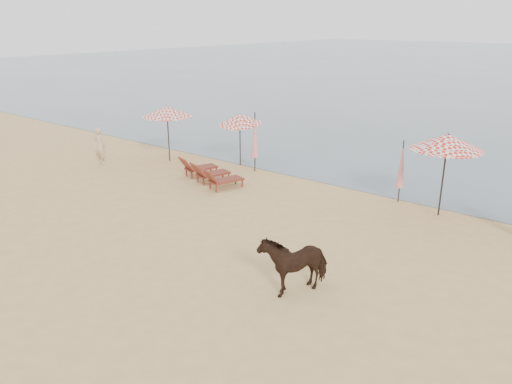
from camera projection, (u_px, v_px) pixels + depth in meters
ground at (129, 287)px, 12.13m from camera, size 120.00×120.00×0.00m
lounger_cluster_left at (209, 173)px, 19.86m from camera, size 3.00×2.30×0.58m
umbrella_open_left_a at (167, 111)px, 22.28m from camera, size 2.24×2.24×2.55m
umbrella_open_left_b at (240, 119)px, 21.67m from camera, size 1.89×1.92×2.41m
umbrella_open_right at (448, 142)px, 15.82m from camera, size 2.27×2.27×2.77m
umbrella_closed_left at (255, 135)px, 20.95m from camera, size 0.31×0.31×2.54m
umbrella_closed_right at (402, 165)px, 17.40m from camera, size 0.27×0.27×2.24m
cow at (294, 261)px, 11.89m from camera, size 1.34×1.85×1.42m
beachgoer_left at (100, 146)px, 22.19m from camera, size 0.65×0.46×1.70m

